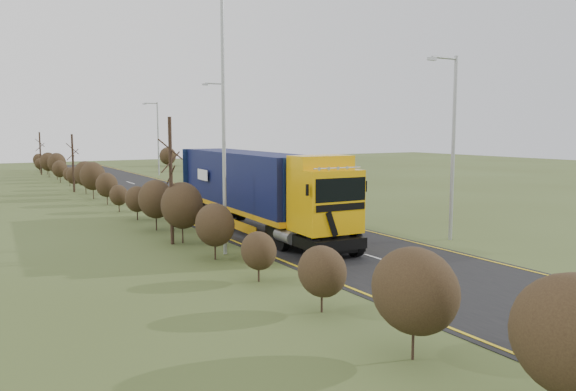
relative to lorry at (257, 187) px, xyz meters
The scene contains 14 objects.
ground 5.44m from the lorry, 70.22° to the right, with size 160.00×160.00×0.00m, color #3D491F.
road 6.19m from the lorry, 73.24° to the left, with size 8.00×120.00×0.02m, color black.
layby 17.63m from the lorry, 62.21° to the left, with size 6.00×18.00×0.02m, color #2E2B29.
lane_markings 5.92m from the lorry, 72.30° to the left, with size 7.52×116.00×0.01m.
hedgerow 5.55m from the lorry, 142.56° to the left, with size 2.24×102.04×6.05m.
lorry is the anchor object (origin of this frame).
car_red_hatchback 14.91m from the lorry, 61.36° to the left, with size 1.38×3.44×1.17m, color maroon.
car_blue_sedan 22.15m from the lorry, 64.36° to the left, with size 1.53×4.40×1.45m, color #0B163E.
streetlight_near 10.11m from the lorry, 41.66° to the right, with size 1.91×0.18×8.98m.
streetlight_mid 19.31m from the lorry, 71.33° to the left, with size 2.00×0.19×9.43m.
streetlight_far 40.16m from the lorry, 79.81° to the left, with size 1.84×0.18×8.65m.
left_pole 6.10m from the lorry, 133.08° to the right, with size 0.16×0.16×11.28m, color #9A9D9F.
speed_sign 12.48m from the lorry, 61.98° to the left, with size 0.56×0.10×2.03m.
warning_board 21.50m from the lorry, 74.20° to the left, with size 0.63×0.11×1.66m.
Camera 1 is at (-15.13, -21.55, 5.47)m, focal length 35.00 mm.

